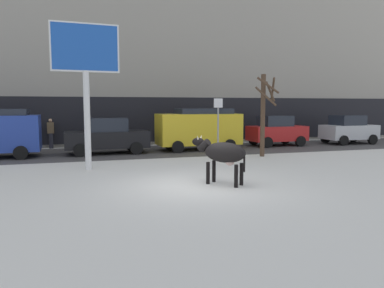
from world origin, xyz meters
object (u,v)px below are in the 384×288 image
object	(u,v)px
car_red_hatchback	(276,131)
street_sign	(218,122)
pedestrian_near_billboard	(51,133)
cow_black	(223,153)
bare_tree_left_lot	(264,111)
car_yellow_van	(199,128)
pedestrian_by_cars	(198,130)
car_black_sedan	(107,136)
car_silver_hatchback	(349,130)
billboard	(85,57)

from	to	relation	value
car_red_hatchback	street_sign	size ratio (longest dim) A/B	1.25
car_red_hatchback	pedestrian_near_billboard	world-z (taller)	car_red_hatchback
street_sign	cow_black	bearing A→B (deg)	-109.78
car_red_hatchback	bare_tree_left_lot	xyz separation A→B (m)	(-3.10, -4.16, 1.31)
car_yellow_van	street_sign	size ratio (longest dim) A/B	1.65
pedestrian_by_cars	car_red_hatchback	bearing A→B (deg)	-30.32
street_sign	car_yellow_van	bearing A→B (deg)	90.39
car_black_sedan	pedestrian_by_cars	size ratio (longest dim) A/B	2.45
cow_black	car_silver_hatchback	xyz separation A→B (m)	(12.49, 9.24, -0.07)
cow_black	car_silver_hatchback	world-z (taller)	car_silver_hatchback
cow_black	street_sign	bearing A→B (deg)	70.22
bare_tree_left_lot	pedestrian_by_cars	bearing A→B (deg)	100.16
billboard	car_red_hatchback	xyz separation A→B (m)	(11.37, 5.50, -3.39)
cow_black	pedestrian_by_cars	world-z (taller)	pedestrian_by_cars
car_silver_hatchback	pedestrian_by_cars	distance (m)	9.81
cow_black	car_silver_hatchback	size ratio (longest dim) A/B	0.48
billboard	bare_tree_left_lot	xyz separation A→B (m)	(8.28, 1.34, -2.08)
pedestrian_near_billboard	street_sign	world-z (taller)	street_sign
cow_black	car_red_hatchback	bearing A→B (deg)	52.29
car_silver_hatchback	pedestrian_by_cars	world-z (taller)	car_silver_hatchback
car_black_sedan	car_silver_hatchback	bearing A→B (deg)	1.75
pedestrian_near_billboard	billboard	bearing A→B (deg)	-76.84
pedestrian_near_billboard	pedestrian_by_cars	distance (m)	8.95
car_red_hatchback	street_sign	distance (m)	6.37
car_silver_hatchback	pedestrian_near_billboard	size ratio (longest dim) A/B	2.05
billboard	car_silver_hatchback	xyz separation A→B (m)	(16.47, 5.17, -3.39)
car_silver_hatchback	bare_tree_left_lot	distance (m)	9.13
car_black_sedan	car_yellow_van	size ratio (longest dim) A/B	0.91
car_silver_hatchback	car_yellow_van	bearing A→B (deg)	-178.27
billboard	car_black_sedan	xyz separation A→B (m)	(1.07, 4.70, -3.41)
billboard	bare_tree_left_lot	world-z (taller)	billboard
cow_black	street_sign	size ratio (longest dim) A/B	0.61
car_yellow_van	car_red_hatchback	bearing A→B (deg)	7.01
pedestrian_by_cars	car_black_sedan	bearing A→B (deg)	-151.14
car_black_sedan	car_red_hatchback	xyz separation A→B (m)	(10.31, 0.80, 0.02)
car_black_sedan	pedestrian_near_billboard	distance (m)	4.43
cow_black	car_red_hatchback	size ratio (longest dim) A/B	0.48
car_red_hatchback	car_yellow_van	bearing A→B (deg)	-172.99
pedestrian_near_billboard	pedestrian_by_cars	world-z (taller)	same
car_black_sedan	street_sign	distance (m)	5.82
cow_black	pedestrian_near_billboard	bearing A→B (deg)	115.82
cow_black	billboard	size ratio (longest dim) A/B	0.31
cow_black	car_yellow_van	world-z (taller)	car_yellow_van
car_red_hatchback	pedestrian_by_cars	distance (m)	4.97
car_yellow_van	billboard	bearing A→B (deg)	-141.56
car_yellow_van	car_silver_hatchback	size ratio (longest dim) A/B	1.31
billboard	car_silver_hatchback	distance (m)	17.59
billboard	pedestrian_near_billboard	xyz separation A→B (m)	(-1.87, 8.01, -3.43)
cow_black	car_red_hatchback	distance (m)	12.10
bare_tree_left_lot	pedestrian_near_billboard	bearing A→B (deg)	146.67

